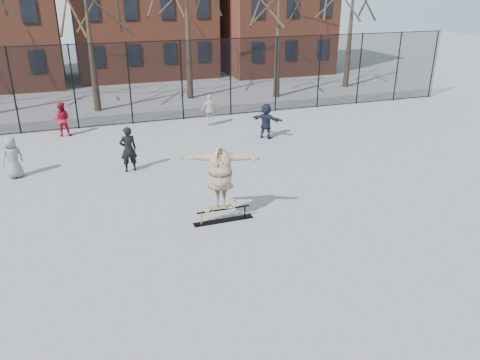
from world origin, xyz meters
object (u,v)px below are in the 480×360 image
object	(u,v)px
bystander_black	(128,149)
bystander_red	(62,119)
skater	(221,177)
bystander_navy	(266,121)
bystander_white	(210,110)
skate_rail	(223,216)
bystander_grey	(13,157)
skateboard	(221,207)

from	to	relation	value
bystander_black	bystander_red	distance (m)	6.03
skater	bystander_navy	size ratio (longest dim) A/B	1.40
bystander_white	bystander_red	bearing A→B (deg)	-2.20
skate_rail	bystander_navy	world-z (taller)	bystander_navy
bystander_navy	skater	bearing A→B (deg)	105.27
bystander_grey	bystander_white	xyz separation A→B (m)	(8.54, 4.20, 0.01)
skate_rail	bystander_red	distance (m)	11.47
bystander_white	bystander_black	bearing A→B (deg)	50.29
skateboard	skate_rail	bearing A→B (deg)	-0.00
skate_rail	skater	distance (m)	1.26
skater	bystander_red	world-z (taller)	skater
skater	bystander_black	size ratio (longest dim) A/B	1.31
skateboard	bystander_navy	distance (m)	8.35
bystander_grey	bystander_white	size ratio (longest dim) A/B	0.99
bystander_black	bystander_red	size ratio (longest dim) A/B	1.09
skater	bystander_grey	distance (m)	8.34
skate_rail	bystander_navy	xyz separation A→B (m)	(4.29, 7.12, 0.64)
bystander_grey	bystander_red	bearing A→B (deg)	-138.64
skater	bystander_navy	xyz separation A→B (m)	(4.35, 7.12, -0.62)
bystander_red	bystander_black	bearing A→B (deg)	122.27
skater	bystander_red	distance (m)	11.44
bystander_navy	bystander_grey	bearing A→B (deg)	54.26
bystander_grey	bystander_navy	distance (m)	10.45
bystander_navy	skateboard	bearing A→B (deg)	105.27
skate_rail	bystander_white	xyz separation A→B (m)	(2.47, 9.95, 0.62)
skateboard	skater	distance (m)	0.96
skater	bystander_navy	world-z (taller)	skater
skater	bystander_white	distance (m)	10.28
skateboard	skater	xyz separation A→B (m)	(0.00, 0.00, 0.96)
skate_rail	bystander_white	world-z (taller)	bystander_white
bystander_black	bystander_white	world-z (taller)	bystander_black
bystander_grey	bystander_white	world-z (taller)	bystander_white
bystander_grey	bystander_red	size ratio (longest dim) A/B	0.98
bystander_white	skate_rail	bearing A→B (deg)	79.05
skater	skateboard	bearing A→B (deg)	-161.00
bystander_white	bystander_navy	distance (m)	3.36
skate_rail	bystander_navy	distance (m)	8.33
skateboard	bystander_navy	bearing A→B (deg)	58.54
skateboard	bystander_navy	size ratio (longest dim) A/B	0.55
skate_rail	bystander_black	bearing A→B (deg)	112.60
skateboard	bystander_grey	size ratio (longest dim) A/B	0.57
skateboard	bystander_grey	distance (m)	8.32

